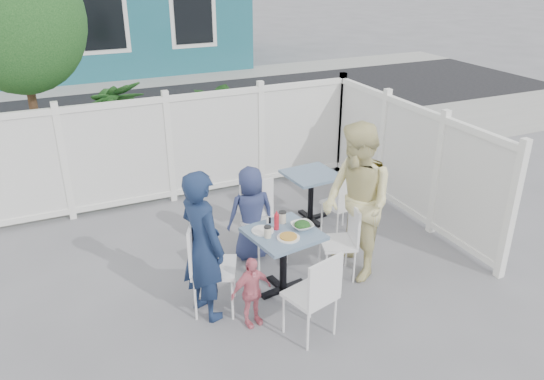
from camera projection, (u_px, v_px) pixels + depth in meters
name	position (u px, v px, depth m)	size (l,w,h in m)	color
ground	(220.00, 283.00, 6.02)	(80.00, 80.00, 0.00)	slate
near_sidewalk	(147.00, 169.00, 9.18)	(24.00, 2.60, 0.01)	gray
street	(112.00, 115.00, 12.25)	(24.00, 5.00, 0.01)	black
far_sidewalk	(94.00, 86.00, 14.82)	(24.00, 1.60, 0.01)	gray
fence_back	(170.00, 151.00, 7.73)	(5.86, 0.08, 1.60)	white
fence_right	(408.00, 162.00, 7.33)	(0.08, 3.66, 1.60)	white
tree	(17.00, 21.00, 7.10)	(1.80, 1.62, 3.59)	#382316
potted_shrub_a	(119.00, 137.00, 8.05)	(0.97, 0.97, 1.74)	#113814
potted_shrub_b	(236.00, 134.00, 8.74)	(1.27, 1.10, 1.41)	#113814
main_table	(283.00, 246.00, 5.66)	(0.80, 0.80, 0.74)	#41637F
spare_table	(311.00, 184.00, 7.24)	(0.71, 0.71, 0.70)	#41637F
chair_left	(205.00, 260.00, 5.37)	(0.59, 0.60, 1.01)	white
chair_right	(344.00, 236.00, 5.98)	(0.48, 0.49, 0.88)	white
chair_back	(262.00, 216.00, 6.30)	(0.49, 0.47, 0.98)	white
chair_near	(316.00, 291.00, 4.96)	(0.52, 0.51, 0.93)	white
chair_spare	(345.00, 200.00, 6.81)	(0.46, 0.44, 0.91)	white
man	(203.00, 246.00, 5.22)	(0.58, 0.38, 1.60)	#182748
woman	(357.00, 203.00, 5.87)	(0.88, 0.69, 1.81)	gold
boy	(251.00, 213.00, 6.34)	(0.57, 0.37, 1.17)	navy
toddler	(251.00, 292.00, 5.23)	(0.44, 0.19, 0.76)	pink
plate_main	(288.00, 238.00, 5.47)	(0.24, 0.24, 0.02)	white
plate_side	(263.00, 231.00, 5.61)	(0.24, 0.24, 0.02)	white
salad_bowl	(302.00, 226.00, 5.66)	(0.23, 0.23, 0.06)	white
coffee_cup_a	(268.00, 232.00, 5.47)	(0.08, 0.08, 0.11)	beige
coffee_cup_b	(282.00, 218.00, 5.77)	(0.08, 0.08, 0.12)	beige
ketchup_bottle	(276.00, 222.00, 5.62)	(0.05, 0.05, 0.17)	red
salt_shaker	(267.00, 221.00, 5.76)	(0.03, 0.03, 0.07)	white
pepper_shaker	(270.00, 220.00, 5.77)	(0.03, 0.03, 0.07)	black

